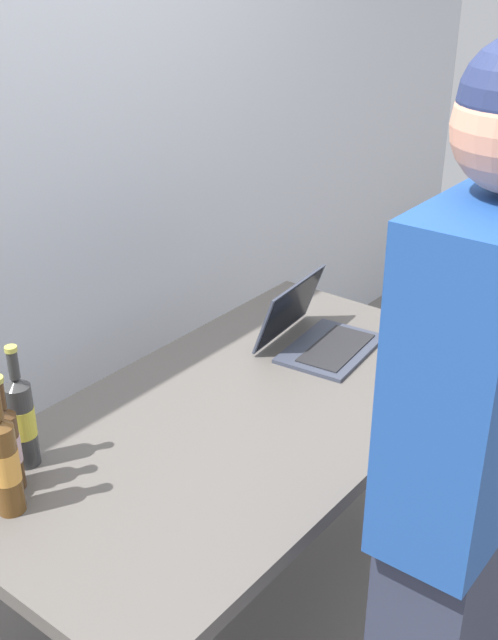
{
  "coord_description": "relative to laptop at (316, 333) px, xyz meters",
  "views": [
    {
      "loc": [
        -1.36,
        -1.1,
        1.85
      ],
      "look_at": [
        0.04,
        0.0,
        0.98
      ],
      "focal_mm": 43.78,
      "sensor_mm": 36.0,
      "label": 1
    }
  ],
  "objects": [
    {
      "name": "laptop",
      "position": [
        0.0,
        0.0,
        0.0
      ],
      "size": [
        0.36,
        0.33,
        0.2
      ],
      "color": "#383D4C",
      "rests_on": "desk"
    },
    {
      "name": "person_figure",
      "position": [
        -0.59,
        -0.73,
        0.12
      ],
      "size": [
        0.45,
        0.29,
        1.74
      ],
      "color": "#2D3347",
      "rests_on": "ground"
    },
    {
      "name": "desk",
      "position": [
        -0.42,
        -0.04,
        -0.11
      ],
      "size": [
        1.55,
        0.82,
        0.73
      ],
      "color": "#56514C",
      "rests_on": "ground"
    },
    {
      "name": "beer_bottle_amber",
      "position": [
        -0.92,
        0.21,
        0.08
      ],
      "size": [
        0.06,
        0.06,
        0.31
      ],
      "color": "#333333",
      "rests_on": "desk"
    },
    {
      "name": "ground_plane",
      "position": [
        -0.42,
        -0.04,
        -0.78
      ],
      "size": [
        8.0,
        8.0,
        0.0
      ],
      "primitive_type": "plane",
      "color": "slate",
      "rests_on": "ground"
    },
    {
      "name": "beer_bottle_dark",
      "position": [
        -0.99,
        0.16,
        0.07
      ],
      "size": [
        0.06,
        0.06,
        0.29
      ],
      "color": "#472B14",
      "rests_on": "desk"
    },
    {
      "name": "beer_bottle_brown",
      "position": [
        -1.04,
        0.1,
        0.08
      ],
      "size": [
        0.06,
        0.06,
        0.33
      ],
      "color": "brown",
      "rests_on": "desk"
    },
    {
      "name": "back_wall",
      "position": [
        -0.42,
        0.84,
        0.52
      ],
      "size": [
        6.0,
        0.1,
        2.6
      ],
      "primitive_type": "cube",
      "color": "silver",
      "rests_on": "ground"
    }
  ]
}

